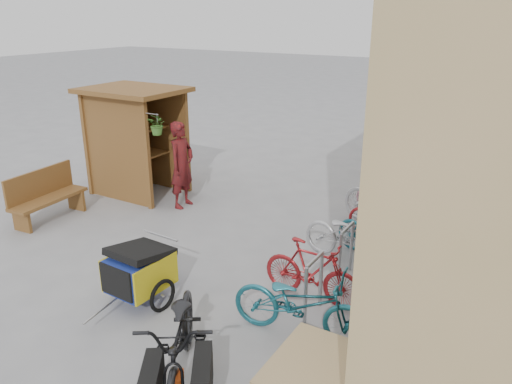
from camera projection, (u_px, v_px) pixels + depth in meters
The scene contains 17 objects.
ground at pixel (182, 272), 8.03m from camera, with size 80.00×80.00×0.00m, color gray.
kiosk at pixel (132, 126), 11.06m from camera, with size 2.49×1.65×2.40m.
bike_rack at pixel (371, 221), 8.69m from camera, with size 0.05×5.35×0.86m.
pallet_stack at pixel (318, 380), 5.38m from camera, with size 1.00×1.20×0.40m.
bench at pixel (46, 195), 9.90m from camera, with size 0.61×1.64×1.02m.
shopping_carts at pixel (458, 161), 11.71m from camera, with size 0.62×2.09×1.11m.
child_trailer at pixel (139, 270), 7.07m from camera, with size 0.93×1.55×0.91m.
cargo_bike at pixel (182, 344), 5.40m from camera, with size 1.81×2.22×1.13m.
person_kiosk at pixel (182, 165), 10.46m from camera, with size 0.67×0.44×1.84m, color maroon.
bike_0 at pixel (301, 304), 6.30m from camera, with size 0.64×1.83×0.96m, color #1B5F6F.
bike_1 at pixel (312, 271), 7.12m from camera, with size 0.43×1.53×0.92m, color maroon.
bike_2 at pixel (352, 237), 8.19m from camera, with size 0.62×1.76×0.93m, color #ACACB1.
bike_3 at pixel (375, 234), 8.33m from camera, with size 0.42×1.48×0.89m, color #1B5F6F.
bike_4 at pixel (388, 220), 9.01m from camera, with size 0.54×1.54×0.81m, color maroon.
bike_5 at pixel (382, 202), 9.45m from camera, with size 0.51×1.81×1.09m, color #ACACB1.
bike_6 at pixel (393, 197), 10.10m from camera, with size 0.55×1.57×0.82m, color pink.
bike_7 at pixel (394, 189), 10.32m from camera, with size 0.46×1.62×0.97m, color maroon.
Camera 1 is at (4.65, -5.50, 3.96)m, focal length 35.00 mm.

